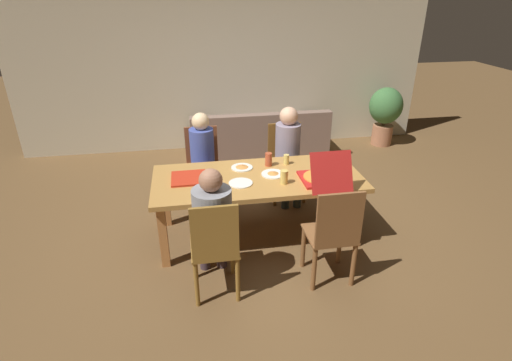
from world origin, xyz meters
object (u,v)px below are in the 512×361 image
object	(u,v)px
dining_table	(258,183)
chair_2	(203,163)
pizza_box_1	(189,178)
plate_3	(327,161)
chair_3	(333,234)
pizza_box_0	(323,177)
couch	(259,141)
person_2	(203,154)
plate_0	(241,183)
drinking_glass_1	(284,177)
plate_2	(242,167)
person_0	(289,147)
person_1	(212,219)
chair_1	(215,246)
plate_1	(273,174)
potted_plant	(385,111)
chair_0	(285,157)
drinking_glass_2	(286,159)
drinking_glass_0	(269,159)

from	to	relation	value
dining_table	chair_2	world-z (taller)	chair_2
pizza_box_1	plate_3	xyz separation A→B (m)	(1.57, 0.18, -0.00)
chair_3	pizza_box_0	bearing A→B (deg)	81.25
couch	chair_3	bearing A→B (deg)	-88.12
person_2	plate_0	world-z (taller)	person_2
dining_table	drinking_glass_1	size ratio (longest dim) A/B	15.21
plate_0	plate_2	xyz separation A→B (m)	(0.07, 0.38, 0.00)
person_0	person_1	world-z (taller)	person_0
chair_1	pizza_box_0	distance (m)	1.37
couch	plate_1	bearing A→B (deg)	-96.47
drinking_glass_1	potted_plant	world-z (taller)	potted_plant
potted_plant	couch	bearing A→B (deg)	-174.98
chair_0	chair_2	distance (m)	1.06
plate_1	plate_0	bearing A→B (deg)	-156.85
chair_3	drinking_glass_1	distance (m)	0.80
dining_table	chair_3	size ratio (longest dim) A/B	2.20
pizza_box_0	drinking_glass_2	distance (m)	0.57
plate_3	plate_1	bearing A→B (deg)	-161.74
chair_2	potted_plant	world-z (taller)	potted_plant
pizza_box_1	plate_0	xyz separation A→B (m)	(0.52, -0.20, -0.00)
plate_1	couch	bearing A→B (deg)	83.53
chair_0	chair_1	world-z (taller)	chair_1
person_0	couch	bearing A→B (deg)	93.95
dining_table	couch	world-z (taller)	couch
plate_0	drinking_glass_0	world-z (taller)	drinking_glass_0
person_1	plate_2	world-z (taller)	person_1
person_2	pizza_box_1	size ratio (longest dim) A/B	3.31
chair_0	plate_2	world-z (taller)	chair_0
person_2	drinking_glass_2	distance (m)	1.05
person_2	pizza_box_1	world-z (taller)	person_2
drinking_glass_2	plate_3	bearing A→B (deg)	-2.55
chair_0	drinking_glass_0	size ratio (longest dim) A/B	6.43
plate_0	drinking_glass_2	world-z (taller)	drinking_glass_2
chair_3	pizza_box_1	xyz separation A→B (m)	(-1.24, 0.97, 0.20)
chair_0	drinking_glass_0	xyz separation A→B (m)	(-0.36, -0.64, 0.26)
plate_1	pizza_box_0	bearing A→B (deg)	-29.58
plate_0	drinking_glass_0	xyz separation A→B (m)	(0.37, 0.40, 0.07)
person_0	drinking_glass_1	world-z (taller)	person_0
chair_1	plate_3	xyz separation A→B (m)	(1.39, 1.17, 0.19)
chair_2	plate_3	bearing A→B (deg)	-26.72
drinking_glass_0	potted_plant	xyz separation A→B (m)	(2.49, 2.19, -0.19)
chair_3	couch	bearing A→B (deg)	91.88
dining_table	plate_2	world-z (taller)	plate_2
plate_0	drinking_glass_0	distance (m)	0.55
dining_table	pizza_box_1	distance (m)	0.72
chair_1	person_1	size ratio (longest dim) A/B	0.81
person_1	pizza_box_1	bearing A→B (deg)	102.29
dining_table	chair_3	bearing A→B (deg)	-59.87
pizza_box_1	drinking_glass_0	bearing A→B (deg)	12.47
chair_2	drinking_glass_2	world-z (taller)	chair_2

